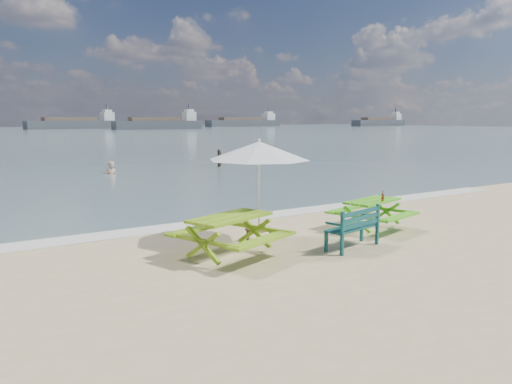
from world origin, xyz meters
TOP-DOWN VIEW (x-y plane):
  - foam_strip at (0.00, 4.60)m, footprint 22.00×0.90m
  - picnic_table_left at (-2.24, 1.35)m, footprint 2.33×2.46m
  - picnic_table_right at (2.02, 1.63)m, footprint 1.96×2.10m
  - park_bench at (0.35, 0.58)m, footprint 1.48×0.75m
  - side_table at (-1.03, 2.16)m, footprint 0.54×0.54m
  - patio_umbrella at (-1.03, 2.16)m, footprint 2.70×2.70m
  - beer_bottle at (2.08, 1.35)m, footprint 0.07×0.07m
  - swimmer at (0.25, 17.93)m, footprint 0.72×0.51m
  - mooring_pilings at (6.83, 18.54)m, footprint 0.55×0.75m
  - cargo_ships at (68.65, 123.08)m, footprint 125.70×29.12m

SIDE VIEW (x-z plane):
  - swimmer at x=0.25m, z-range -1.24..0.64m
  - foam_strip at x=0.00m, z-range 0.00..0.01m
  - side_table at x=-1.03m, z-range 0.01..0.31m
  - park_bench at x=0.35m, z-range -0.17..0.70m
  - mooring_pilings at x=6.83m, z-range -0.24..0.95m
  - picnic_table_right at x=2.02m, z-range -0.01..0.75m
  - picnic_table_left at x=-2.24m, z-range -0.02..0.84m
  - beer_bottle at x=2.08m, z-range 0.72..0.98m
  - cargo_ships at x=68.65m, z-range -1.02..3.38m
  - patio_umbrella at x=-1.03m, z-range 0.93..3.21m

